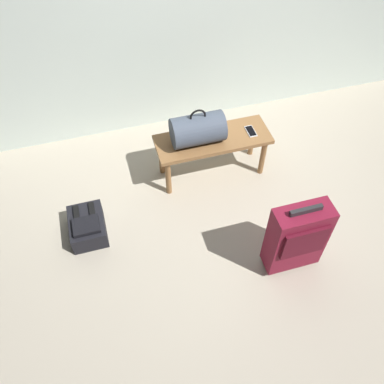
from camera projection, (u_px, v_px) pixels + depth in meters
name	position (u px, v px, depth m)	size (l,w,h in m)	color
ground_plane	(244.00, 232.00, 3.41)	(6.60, 6.60, 0.00)	#B2A893
bench	(213.00, 144.00, 3.57)	(1.00, 0.36, 0.43)	olive
duffel_bag_slate	(198.00, 129.00, 3.39)	(0.44, 0.26, 0.34)	#475160
cell_phone	(251.00, 131.00, 3.56)	(0.07, 0.14, 0.01)	silver
suitcase_upright_burgundy	(297.00, 237.00, 2.95)	(0.42, 0.21, 0.70)	maroon
backpack_dark	(88.00, 226.00, 3.34)	(0.28, 0.38, 0.21)	black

